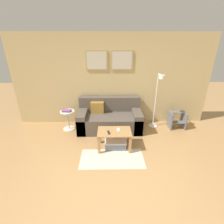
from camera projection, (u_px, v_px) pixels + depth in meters
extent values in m
plane|color=tan|center=(115.00, 204.00, 2.52)|extent=(16.00, 16.00, 0.00)
cube|color=tan|center=(112.00, 81.00, 4.61)|extent=(5.60, 0.06, 2.55)
cube|color=tan|center=(97.00, 60.00, 4.33)|extent=(0.59, 0.02, 0.52)
cube|color=beige|center=(97.00, 60.00, 4.32)|extent=(0.52, 0.01, 0.45)
cube|color=tan|center=(122.00, 60.00, 4.34)|extent=(0.59, 0.02, 0.52)
cube|color=beige|center=(122.00, 60.00, 4.34)|extent=(0.52, 0.01, 0.45)
cube|color=beige|center=(112.00, 158.00, 3.50)|extent=(1.37, 0.65, 0.01)
cube|color=brown|center=(110.00, 122.00, 4.59)|extent=(1.75, 0.84, 0.44)
cube|color=brown|center=(110.00, 104.00, 4.71)|extent=(1.75, 0.20, 0.42)
cube|color=brown|center=(83.00, 120.00, 4.55)|extent=(0.24, 0.84, 0.56)
cube|color=brown|center=(136.00, 120.00, 4.58)|extent=(0.24, 0.84, 0.56)
cube|color=#A87A33|center=(97.00, 108.00, 4.57)|extent=(0.36, 0.14, 0.32)
cube|color=#AD7F4C|center=(114.00, 131.00, 3.68)|extent=(0.77, 0.48, 0.02)
cube|color=#AD7F4C|center=(99.00, 145.00, 3.59)|extent=(0.06, 0.06, 0.43)
cube|color=#AD7F4C|center=(130.00, 145.00, 3.60)|extent=(0.06, 0.06, 0.43)
cube|color=#AD7F4C|center=(100.00, 135.00, 3.96)|extent=(0.06, 0.06, 0.43)
cube|color=#AD7F4C|center=(128.00, 135.00, 3.97)|extent=(0.06, 0.06, 0.43)
cube|color=slate|center=(115.00, 144.00, 3.85)|extent=(0.48, 0.33, 0.18)
cube|color=silver|center=(116.00, 140.00, 3.81)|extent=(0.50, 0.35, 0.02)
cylinder|color=white|center=(153.00, 126.00, 4.83)|extent=(0.25, 0.25, 0.02)
cylinder|color=white|center=(155.00, 101.00, 4.51)|extent=(0.03, 0.03, 1.53)
cylinder|color=white|center=(160.00, 75.00, 4.07)|extent=(0.02, 0.29, 0.02)
cylinder|color=white|center=(162.00, 77.00, 3.95)|extent=(0.14, 0.14, 0.09)
cylinder|color=silver|center=(69.00, 128.00, 4.68)|extent=(0.34, 0.34, 0.01)
cylinder|color=silver|center=(68.00, 120.00, 4.57)|extent=(0.04, 0.04, 0.52)
cylinder|color=silver|center=(67.00, 112.00, 4.46)|extent=(0.39, 0.39, 0.02)
cube|color=#4C4C51|center=(66.00, 111.00, 4.46)|extent=(0.22, 0.17, 0.03)
cube|color=#8C4C93|center=(66.00, 110.00, 4.43)|extent=(0.25, 0.18, 0.02)
cube|color=#232328|center=(109.00, 132.00, 3.61)|extent=(0.07, 0.16, 0.02)
cube|color=silver|center=(118.00, 130.00, 3.74)|extent=(0.08, 0.15, 0.01)
cube|color=slate|center=(170.00, 120.00, 4.66)|extent=(0.03, 0.38, 0.48)
cube|color=slate|center=(184.00, 120.00, 4.67)|extent=(0.03, 0.38, 0.48)
cube|color=slate|center=(177.00, 122.00, 4.62)|extent=(0.38, 0.17, 0.02)
cube|color=slate|center=(177.00, 112.00, 4.63)|extent=(0.38, 0.17, 0.02)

